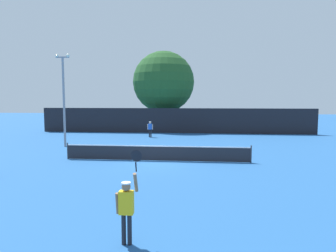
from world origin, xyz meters
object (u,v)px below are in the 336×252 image
(large_tree, at_px, (164,82))
(parked_car_far, at_px, (259,123))
(player_receiving, at_px, (150,128))
(tennis_ball, at_px, (115,159))
(player_serving, at_px, (127,203))
(light_pole, at_px, (64,94))
(parked_car_mid, at_px, (155,121))
(parked_car_near, at_px, (121,121))

(large_tree, bearing_deg, parked_car_far, 7.61)
(player_receiving, bearing_deg, tennis_ball, 87.65)
(player_serving, height_order, parked_car_far, player_serving)
(player_serving, xyz_separation_m, large_tree, (-2.46, 30.35, 4.88))
(tennis_ball, relative_size, light_pole, 0.01)
(large_tree, bearing_deg, parked_car_mid, 112.16)
(tennis_ball, height_order, parked_car_far, parked_car_far)
(player_receiving, bearing_deg, parked_car_mid, -83.96)
(tennis_ball, xyz_separation_m, light_pole, (-5.53, 4.86, 4.26))
(tennis_ball, bearing_deg, large_tree, 87.27)
(tennis_ball, relative_size, parked_car_near, 0.02)
(parked_car_mid, bearing_deg, light_pole, -112.26)
(tennis_ball, distance_m, large_tree, 20.42)
(player_receiving, xyz_separation_m, parked_car_far, (12.71, 9.74, -0.20))
(player_receiving, distance_m, light_pole, 9.48)
(parked_car_near, distance_m, parked_car_mid, 4.79)
(player_receiving, xyz_separation_m, large_tree, (0.46, 8.10, 5.04))
(player_receiving, distance_m, parked_car_mid, 12.54)
(tennis_ball, relative_size, large_tree, 0.01)
(player_receiving, height_order, parked_car_mid, parked_car_mid)
(player_serving, relative_size, parked_car_near, 0.58)
(light_pole, bearing_deg, parked_car_near, 90.12)
(parked_car_near, bearing_deg, player_receiving, -55.98)
(player_serving, relative_size, parked_car_far, 0.58)
(player_serving, xyz_separation_m, player_receiving, (-2.93, 22.25, -0.16))
(large_tree, xyz_separation_m, parked_car_mid, (-1.78, 4.37, -5.23))
(tennis_ball, xyz_separation_m, large_tree, (0.93, 19.50, 5.98))
(player_receiving, xyz_separation_m, light_pole, (-6.00, -6.54, 3.32))
(parked_car_near, bearing_deg, light_pole, -83.28)
(player_receiving, bearing_deg, parked_car_far, -142.55)
(parked_car_near, bearing_deg, parked_car_mid, 16.49)
(large_tree, relative_size, parked_car_near, 2.25)
(player_serving, distance_m, player_receiving, 22.45)
(player_serving, bearing_deg, large_tree, 94.64)
(player_serving, distance_m, tennis_ball, 11.42)
(large_tree, height_order, parked_car_far, large_tree)
(parked_car_near, distance_m, parked_car_far, 18.85)
(player_serving, relative_size, large_tree, 0.26)
(light_pole, relative_size, parked_car_far, 1.69)
(player_serving, distance_m, parked_car_near, 35.06)
(tennis_ball, bearing_deg, player_receiving, 87.65)
(parked_car_mid, bearing_deg, player_receiving, -92.39)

